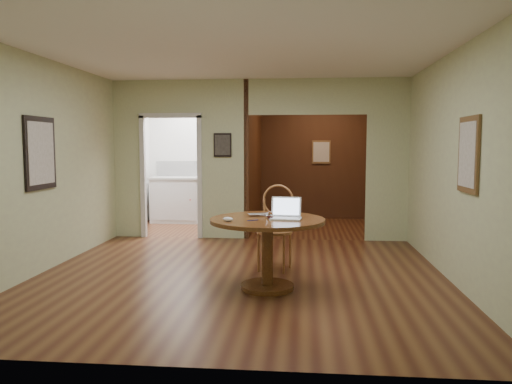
# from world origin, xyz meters

# --- Properties ---
(floor) EXTENTS (5.00, 5.00, 0.00)m
(floor) POSITION_xyz_m (0.00, 0.00, 0.00)
(floor) COLOR #421E12
(floor) RESTS_ON ground
(room_shell) EXTENTS (5.20, 7.50, 5.00)m
(room_shell) POSITION_xyz_m (-0.47, 3.10, 1.29)
(room_shell) COLOR white
(room_shell) RESTS_ON ground
(dining_table) EXTENTS (1.27, 1.27, 0.79)m
(dining_table) POSITION_xyz_m (0.37, -0.47, 0.59)
(dining_table) COLOR brown
(dining_table) RESTS_ON ground
(chair) EXTENTS (0.55, 0.55, 1.09)m
(chair) POSITION_xyz_m (0.42, 0.46, 0.61)
(chair) COLOR #995A36
(chair) RESTS_ON ground
(open_laptop) EXTENTS (0.35, 0.31, 0.23)m
(open_laptop) POSITION_xyz_m (0.58, -0.46, 0.86)
(open_laptop) COLOR silver
(open_laptop) RESTS_ON dining_table
(closed_laptop) EXTENTS (0.37, 0.29, 0.03)m
(closed_laptop) POSITION_xyz_m (0.31, -0.31, 0.81)
(closed_laptop) COLOR silver
(closed_laptop) RESTS_ON dining_table
(mouse) EXTENTS (0.13, 0.10, 0.05)m
(mouse) POSITION_xyz_m (-0.03, -0.74, 0.82)
(mouse) COLOR silver
(mouse) RESTS_ON dining_table
(wine_glass) EXTENTS (0.08, 0.08, 0.09)m
(wine_glass) POSITION_xyz_m (0.40, -0.50, 0.84)
(wine_glass) COLOR white
(wine_glass) RESTS_ON dining_table
(pen) EXTENTS (0.11, 0.07, 0.01)m
(pen) POSITION_xyz_m (0.23, -0.64, 0.80)
(pen) COLOR navy
(pen) RESTS_ON dining_table
(kitchen_cabinet) EXTENTS (2.06, 0.60, 0.94)m
(kitchen_cabinet) POSITION_xyz_m (-1.35, 4.20, 0.47)
(kitchen_cabinet) COLOR silver
(kitchen_cabinet) RESTS_ON ground
(grocery_bag) EXTENTS (0.34, 0.30, 0.32)m
(grocery_bag) POSITION_xyz_m (-0.72, 4.20, 1.10)
(grocery_bag) COLOR tan
(grocery_bag) RESTS_ON kitchen_cabinet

